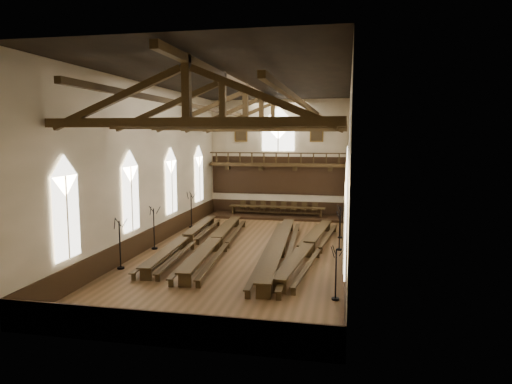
{
  "coord_description": "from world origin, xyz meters",
  "views": [
    {
      "loc": [
        5.9,
        -26.36,
        6.9
      ],
      "look_at": [
        0.32,
        1.5,
        3.39
      ],
      "focal_mm": 32.0,
      "sensor_mm": 36.0,
      "label": 1
    }
  ],
  "objects_px": {
    "candelabrum_left_far": "(191,217)",
    "candelabrum_right_near": "(336,284)",
    "refectory_row_d": "(309,246)",
    "candelabrum_right_mid": "(339,238)",
    "dais": "(277,216)",
    "candelabrum_right_far": "(340,228)",
    "refectory_row_c": "(279,246)",
    "refectory_row_b": "(216,241)",
    "candelabrum_left_near": "(120,254)",
    "high_table": "(277,208)",
    "refectory_row_a": "(185,239)",
    "candelabrum_left_mid": "(154,236)"
  },
  "relations": [
    {
      "from": "candelabrum_left_near",
      "to": "candelabrum_left_mid",
      "type": "relative_size",
      "value": 1.01
    },
    {
      "from": "candelabrum_left_far",
      "to": "candelabrum_right_near",
      "type": "height_order",
      "value": "candelabrum_left_far"
    },
    {
      "from": "refectory_row_b",
      "to": "candelabrum_left_far",
      "type": "height_order",
      "value": "candelabrum_left_far"
    },
    {
      "from": "refectory_row_c",
      "to": "candelabrum_left_far",
      "type": "relative_size",
      "value": 5.48
    },
    {
      "from": "high_table",
      "to": "candelabrum_right_mid",
      "type": "bearing_deg",
      "value": -62.2
    },
    {
      "from": "dais",
      "to": "candelabrum_right_mid",
      "type": "bearing_deg",
      "value": -62.2
    },
    {
      "from": "refectory_row_c",
      "to": "candelabrum_right_mid",
      "type": "distance_m",
      "value": 3.97
    },
    {
      "from": "refectory_row_b",
      "to": "candelabrum_right_far",
      "type": "bearing_deg",
      "value": 32.91
    },
    {
      "from": "candelabrum_right_far",
      "to": "candelabrum_left_far",
      "type": "bearing_deg",
      "value": 172.53
    },
    {
      "from": "high_table",
      "to": "candelabrum_right_mid",
      "type": "distance_m",
      "value": 11.62
    },
    {
      "from": "refectory_row_a",
      "to": "refectory_row_d",
      "type": "xyz_separation_m",
      "value": [
        7.74,
        -0.43,
        0.02
      ]
    },
    {
      "from": "candelabrum_left_far",
      "to": "high_table",
      "type": "bearing_deg",
      "value": 43.81
    },
    {
      "from": "candelabrum_right_near",
      "to": "candelabrum_right_mid",
      "type": "relative_size",
      "value": 0.98
    },
    {
      "from": "candelabrum_left_far",
      "to": "candelabrum_right_far",
      "type": "height_order",
      "value": "candelabrum_left_far"
    },
    {
      "from": "refectory_row_d",
      "to": "candelabrum_right_far",
      "type": "relative_size",
      "value": 6.33
    },
    {
      "from": "refectory_row_c",
      "to": "high_table",
      "type": "bearing_deg",
      "value": 99.36
    },
    {
      "from": "dais",
      "to": "candelabrum_right_far",
      "type": "distance_m",
      "value": 8.8
    },
    {
      "from": "candelabrum_left_near",
      "to": "candelabrum_left_mid",
      "type": "xyz_separation_m",
      "value": [
        -0.0,
        4.26,
        -0.01
      ]
    },
    {
      "from": "refectory_row_c",
      "to": "candelabrum_right_mid",
      "type": "xyz_separation_m",
      "value": [
        3.39,
        2.06,
        0.14
      ]
    },
    {
      "from": "refectory_row_b",
      "to": "candelabrum_right_mid",
      "type": "bearing_deg",
      "value": 10.68
    },
    {
      "from": "refectory_row_b",
      "to": "candelabrum_left_near",
      "type": "relative_size",
      "value": 5.46
    },
    {
      "from": "candelabrum_right_near",
      "to": "candelabrum_right_far",
      "type": "xyz_separation_m",
      "value": [
        -0.0,
        12.0,
        -0.01
      ]
    },
    {
      "from": "refectory_row_c",
      "to": "candelabrum_right_mid",
      "type": "height_order",
      "value": "candelabrum_right_mid"
    },
    {
      "from": "candelabrum_right_near",
      "to": "refectory_row_a",
      "type": "bearing_deg",
      "value": 141.29
    },
    {
      "from": "dais",
      "to": "candelabrum_left_mid",
      "type": "bearing_deg",
      "value": -114.88
    },
    {
      "from": "candelabrum_left_far",
      "to": "refectory_row_a",
      "type": "bearing_deg",
      "value": -74.28
    },
    {
      "from": "candelabrum_left_mid",
      "to": "candelabrum_right_far",
      "type": "distance_m",
      "value": 12.32
    },
    {
      "from": "refectory_row_d",
      "to": "candelabrum_right_mid",
      "type": "distance_m",
      "value": 2.26
    },
    {
      "from": "refectory_row_a",
      "to": "candelabrum_right_near",
      "type": "relative_size",
      "value": 6.08
    },
    {
      "from": "candelabrum_right_mid",
      "to": "candelabrum_right_far",
      "type": "xyz_separation_m",
      "value": [
        -0.0,
        3.38,
        -0.03
      ]
    },
    {
      "from": "candelabrum_right_far",
      "to": "candelabrum_right_near",
      "type": "bearing_deg",
      "value": -90.0
    },
    {
      "from": "refectory_row_c",
      "to": "candelabrum_left_far",
      "type": "height_order",
      "value": "candelabrum_left_far"
    },
    {
      "from": "refectory_row_d",
      "to": "candelabrum_left_mid",
      "type": "bearing_deg",
      "value": -177.07
    },
    {
      "from": "candelabrum_left_near",
      "to": "refectory_row_d",
      "type": "bearing_deg",
      "value": 26.77
    },
    {
      "from": "refectory_row_c",
      "to": "candelabrum_left_far",
      "type": "xyz_separation_m",
      "value": [
        -7.71,
        6.89,
        0.24
      ]
    },
    {
      "from": "refectory_row_c",
      "to": "candelabrum_left_far",
      "type": "bearing_deg",
      "value": 138.22
    },
    {
      "from": "high_table",
      "to": "refectory_row_b",
      "type": "bearing_deg",
      "value": -99.45
    },
    {
      "from": "refectory_row_d",
      "to": "refectory_row_a",
      "type": "bearing_deg",
      "value": 176.82
    },
    {
      "from": "refectory_row_a",
      "to": "refectory_row_c",
      "type": "bearing_deg",
      "value": -9.45
    },
    {
      "from": "refectory_row_d",
      "to": "candelabrum_right_near",
      "type": "distance_m",
      "value": 7.34
    },
    {
      "from": "refectory_row_c",
      "to": "candelabrum_left_near",
      "type": "relative_size",
      "value": 5.56
    },
    {
      "from": "refectory_row_b",
      "to": "candelabrum_right_far",
      "type": "relative_size",
      "value": 6.41
    },
    {
      "from": "candelabrum_right_near",
      "to": "dais",
      "type": "bearing_deg",
      "value": 106.01
    },
    {
      "from": "dais",
      "to": "refectory_row_c",
      "type": "bearing_deg",
      "value": -80.64
    },
    {
      "from": "candelabrum_left_mid",
      "to": "candelabrum_right_near",
      "type": "distance_m",
      "value": 12.94
    },
    {
      "from": "high_table",
      "to": "candelabrum_right_far",
      "type": "height_order",
      "value": "candelabrum_right_far"
    },
    {
      "from": "candelabrum_right_mid",
      "to": "candelabrum_right_far",
      "type": "distance_m",
      "value": 3.38
    },
    {
      "from": "refectory_row_d",
      "to": "dais",
      "type": "xyz_separation_m",
      "value": [
        -3.72,
        11.76,
        -0.45
      ]
    },
    {
      "from": "dais",
      "to": "candelabrum_right_far",
      "type": "bearing_deg",
      "value": -51.86
    },
    {
      "from": "refectory_row_a",
      "to": "candelabrum_left_near",
      "type": "bearing_deg",
      "value": -107.75
    }
  ]
}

